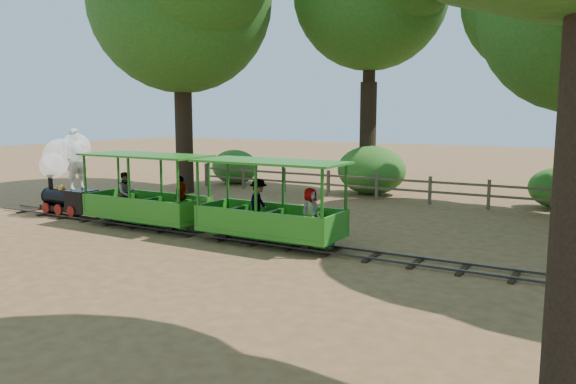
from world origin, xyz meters
The scene contains 9 objects.
ground centered at (0.00, 0.00, 0.00)m, with size 90.00×90.00×0.00m, color #9F7044.
track centered at (0.00, 0.00, 0.07)m, with size 22.00×1.00×0.10m.
locomotive centered at (-8.25, 0.08, 1.54)m, with size 2.31×1.09×2.79m.
carriage_front centered at (-4.79, -0.01, 0.80)m, with size 3.81×1.56×1.98m.
carriage_rear centered at (-0.66, 0.02, 0.81)m, with size 3.81×1.56×1.98m.
fence centered at (0.00, 8.00, 0.58)m, with size 18.10×0.10×1.00m.
shrub_west centered at (-8.38, 9.30, 0.78)m, with size 2.24×1.72×1.55m, color #2D6B1E.
shrub_mid_w centered at (-1.74, 9.30, 0.96)m, with size 2.79×2.14×1.93m, color #2D6B1E.
shrub_mid_e centered at (5.04, 9.30, 0.70)m, with size 2.02×1.56×1.40m, color #2D6B1E.
Camera 1 is at (6.50, -11.53, 3.24)m, focal length 35.00 mm.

